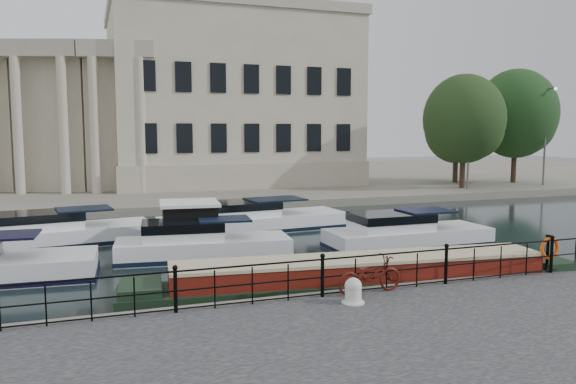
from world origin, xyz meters
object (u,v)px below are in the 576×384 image
at_px(life_ring_post, 549,249).
at_px(harbour_hut, 190,229).
at_px(mooring_bollard, 353,291).
at_px(bicycle, 370,275).
at_px(narrowboat, 361,283).

relative_size(life_ring_post, harbour_hut, 0.34).
height_order(mooring_bollard, life_ring_post, life_ring_post).
height_order(bicycle, mooring_bollard, bicycle).
bearing_deg(mooring_bollard, bicycle, 38.98).
distance_m(bicycle, mooring_bollard, 1.11).
bearing_deg(harbour_hut, life_ring_post, -38.21).
relative_size(bicycle, harbour_hut, 0.56).
bearing_deg(bicycle, life_ring_post, -92.12).
height_order(mooring_bollard, harbour_hut, harbour_hut).
height_order(bicycle, narrowboat, bicycle).
xyz_separation_m(mooring_bollard, narrowboat, (1.42, 2.33, -0.51)).
bearing_deg(narrowboat, life_ring_post, -7.54).
bearing_deg(life_ring_post, bicycle, -178.34).
bearing_deg(life_ring_post, narrowboat, 166.44).
bearing_deg(life_ring_post, harbour_hut, 135.91).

